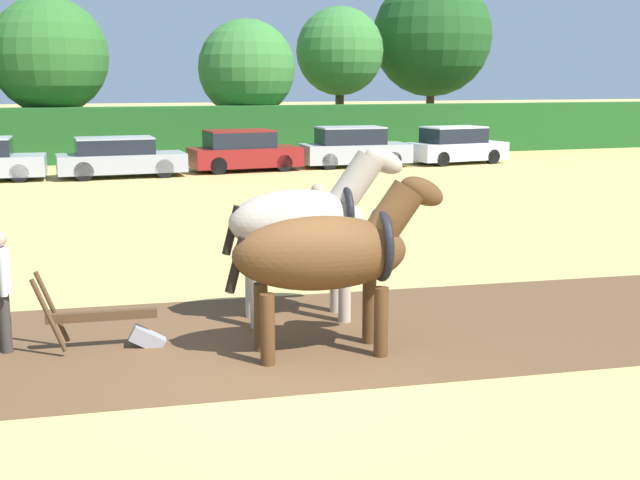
% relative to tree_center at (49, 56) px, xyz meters
% --- Properties ---
extents(ground_plane, '(240.00, 240.00, 0.00)m').
position_rel_tree_center_xyz_m(ground_plane, '(2.40, -28.74, -4.45)').
color(ground_plane, tan).
extents(hedgerow, '(70.79, 1.78, 2.30)m').
position_rel_tree_center_xyz_m(hedgerow, '(2.40, -1.95, -3.30)').
color(hedgerow, '#1E511E').
rests_on(hedgerow, ground).
extents(tree_center, '(5.04, 5.04, 6.98)m').
position_rel_tree_center_xyz_m(tree_center, '(0.00, 0.00, 0.00)').
color(tree_center, '#4C3823').
rests_on(tree_center, ground).
extents(tree_center_right, '(4.54, 4.54, 6.25)m').
position_rel_tree_center_xyz_m(tree_center_right, '(8.74, 0.14, -0.49)').
color(tree_center_right, '#4C3823').
rests_on(tree_center_right, ground).
extents(tree_right, '(4.41, 4.41, 7.07)m').
position_rel_tree_center_xyz_m(tree_right, '(13.88, 1.57, 0.39)').
color(tree_right, '#4C3823').
rests_on(tree_right, ground).
extents(tree_far_right, '(6.36, 6.36, 8.92)m').
position_rel_tree_center_xyz_m(tree_far_right, '(19.48, 2.62, 1.27)').
color(tree_far_right, '#4C3823').
rests_on(tree_far_right, ground).
extents(draft_horse_lead_left, '(2.85, 1.19, 2.30)m').
position_rel_tree_center_xyz_m(draft_horse_lead_left, '(3.10, -28.11, -3.14)').
color(draft_horse_lead_left, '#513319').
rests_on(draft_horse_lead_left, ground).
extents(draft_horse_lead_right, '(2.69, 1.14, 2.55)m').
position_rel_tree_center_xyz_m(draft_horse_lead_right, '(3.26, -26.61, -3.00)').
color(draft_horse_lead_right, '#B2A38E').
rests_on(draft_horse_lead_right, ground).
extents(plow, '(1.64, 0.50, 1.13)m').
position_rel_tree_center_xyz_m(plow, '(0.51, -27.09, -4.13)').
color(plow, '#4C331E').
rests_on(plow, ground).
extents(farmer_at_plow, '(0.27, 0.63, 1.57)m').
position_rel_tree_center_xyz_m(farmer_at_plow, '(-0.80, -26.71, -3.55)').
color(farmer_at_plow, '#38332D').
rests_on(farmer_at_plow, ground).
extents(farmer_beside_team, '(0.41, 0.61, 1.70)m').
position_rel_tree_center_xyz_m(farmer_beside_team, '(4.13, -24.55, -3.46)').
color(farmer_beside_team, '#28334C').
rests_on(farmer_beside_team, ground).
extents(parked_car_center, '(4.51, 1.90, 1.43)m').
position_rel_tree_center_xyz_m(parked_car_center, '(2.15, -7.82, -3.75)').
color(parked_car_center, '#9E9EA8').
rests_on(parked_car_center, ground).
extents(parked_car_center_right, '(4.27, 2.11, 1.57)m').
position_rel_tree_center_xyz_m(parked_car_center_right, '(6.81, -7.26, -3.70)').
color(parked_car_center_right, maroon).
rests_on(parked_car_center_right, ground).
extents(parked_car_right, '(4.35, 2.00, 1.60)m').
position_rel_tree_center_xyz_m(parked_car_right, '(11.37, -7.14, -3.68)').
color(parked_car_right, '#A8A8B2').
rests_on(parked_car_right, ground).
extents(parked_car_far_right, '(4.20, 2.20, 1.54)m').
position_rel_tree_center_xyz_m(parked_car_far_right, '(15.88, -7.29, -3.71)').
color(parked_car_far_right, silver).
rests_on(parked_car_far_right, ground).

